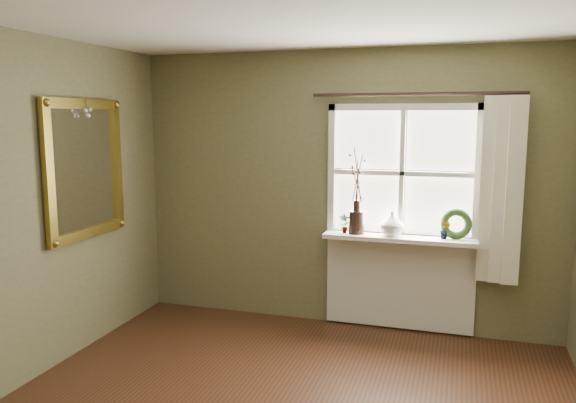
% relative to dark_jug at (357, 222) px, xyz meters
% --- Properties ---
extents(wall_back, '(4.00, 0.10, 2.60)m').
position_rel_dark_jug_xyz_m(wall_back, '(-0.16, 0.18, 0.27)').
color(wall_back, brown).
rests_on(wall_back, ground).
extents(window_frame, '(1.36, 0.06, 1.24)m').
position_rel_dark_jug_xyz_m(window_frame, '(0.39, 0.11, 0.45)').
color(window_frame, silver).
rests_on(window_frame, wall_back).
extents(window_sill, '(1.36, 0.26, 0.04)m').
position_rel_dark_jug_xyz_m(window_sill, '(0.39, 0.00, -0.13)').
color(window_sill, silver).
rests_on(window_sill, wall_back).
extents(window_apron, '(1.36, 0.04, 0.88)m').
position_rel_dark_jug_xyz_m(window_apron, '(0.39, 0.11, -0.57)').
color(window_apron, silver).
rests_on(window_apron, ground).
extents(dark_jug, '(0.15, 0.15, 0.21)m').
position_rel_dark_jug_xyz_m(dark_jug, '(0.00, 0.00, 0.00)').
color(dark_jug, black).
rests_on(dark_jug, window_sill).
extents(cream_vase, '(0.22, 0.22, 0.22)m').
position_rel_dark_jug_xyz_m(cream_vase, '(0.32, 0.00, 0.01)').
color(cream_vase, beige).
rests_on(cream_vase, window_sill).
extents(wreath, '(0.29, 0.16, 0.28)m').
position_rel_dark_jug_xyz_m(wreath, '(0.88, 0.04, -0.00)').
color(wreath, '#2A401C').
rests_on(wreath, window_sill).
extents(potted_plant_left, '(0.11, 0.08, 0.18)m').
position_rel_dark_jug_xyz_m(potted_plant_left, '(-0.11, 0.00, -0.02)').
color(potted_plant_left, '#2A401C').
rests_on(potted_plant_left, window_sill).
extents(potted_plant_right, '(0.10, 0.09, 0.16)m').
position_rel_dark_jug_xyz_m(potted_plant_right, '(0.79, 0.00, -0.03)').
color(potted_plant_right, '#2A401C').
rests_on(potted_plant_right, window_sill).
extents(curtain, '(0.36, 0.12, 1.59)m').
position_rel_dark_jug_xyz_m(curtain, '(1.23, 0.01, 0.34)').
color(curtain, beige).
rests_on(curtain, wall_back).
extents(curtain_rod, '(1.84, 0.03, 0.03)m').
position_rel_dark_jug_xyz_m(curtain_rod, '(0.49, 0.05, 1.15)').
color(curtain_rod, black).
rests_on(curtain_rod, wall_back).
extents(gilt_mirror, '(0.10, 0.98, 1.17)m').
position_rel_dark_jug_xyz_m(gilt_mirror, '(-2.13, -1.04, 0.53)').
color(gilt_mirror, white).
rests_on(gilt_mirror, wall_left).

